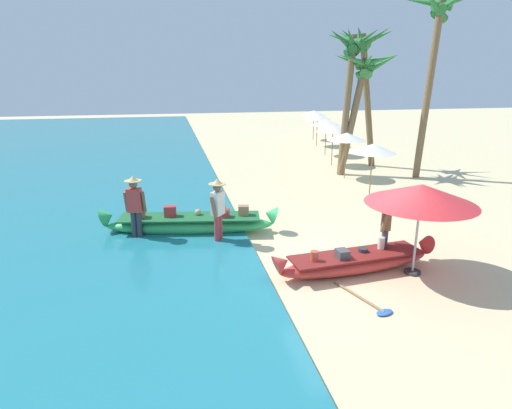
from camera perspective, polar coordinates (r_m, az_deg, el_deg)
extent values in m
plane|color=beige|center=(10.22, 11.97, -7.96)|extent=(80.00, 80.00, 0.00)
ellipsoid|color=red|center=(9.92, 13.01, -7.54)|extent=(3.66, 1.11, 0.40)
cone|color=red|center=(10.78, 21.18, -4.82)|extent=(0.46, 0.48, 0.51)
cone|color=red|center=(9.10, 3.47, -7.68)|extent=(0.46, 0.48, 0.51)
cube|color=maroon|center=(9.84, 13.08, -6.47)|extent=(3.09, 1.06, 0.04)
cylinder|color=#B74C38|center=(9.30, 7.70, -6.79)|extent=(0.17, 0.17, 0.24)
cube|color=#424247|center=(9.54, 11.31, -6.45)|extent=(0.26, 0.30, 0.20)
cylinder|color=#2D2D33|center=(9.98, 13.91, -5.88)|extent=(0.21, 0.21, 0.10)
cylinder|color=silver|center=(10.21, 16.18, -4.95)|extent=(0.16, 0.16, 0.29)
ellipsoid|color=#38B760|center=(12.01, -8.67, -2.72)|extent=(4.59, 1.54, 0.48)
cone|color=#38B760|center=(11.87, 1.91, -1.28)|extent=(0.51, 0.57, 0.57)
cone|color=#38B760|center=(12.35, -18.97, -1.49)|extent=(0.51, 0.57, 0.57)
cube|color=#1E6435|center=(11.93, -8.73, -1.64)|extent=(3.88, 1.45, 0.04)
cube|color=#9E754C|center=(12.06, -15.00, -1.17)|extent=(0.26, 0.29, 0.26)
cube|color=#B73333|center=(11.99, -11.26, -0.91)|extent=(0.34, 0.25, 0.30)
sphere|color=tan|center=(12.00, -7.65, -1.02)|extent=(0.18, 0.18, 0.18)
cube|color=#B73333|center=(11.75, -4.23, -1.15)|extent=(0.33, 0.34, 0.24)
cube|color=#9E754C|center=(11.86, -1.65, -0.82)|extent=(0.32, 0.26, 0.28)
cylinder|color=#B2383D|center=(11.24, -4.79, -3.13)|extent=(0.14, 0.14, 0.78)
cylinder|color=#B2383D|center=(11.13, -5.18, -3.35)|extent=(0.14, 0.14, 0.78)
cube|color=silver|center=(10.97, -5.08, 0.17)|extent=(0.40, 0.42, 0.60)
cylinder|color=brown|center=(11.16, -4.35, 0.21)|extent=(0.21, 0.20, 0.55)
cylinder|color=brown|center=(10.79, -5.64, -0.41)|extent=(0.21, 0.20, 0.55)
sphere|color=brown|center=(10.85, -5.13, 2.30)|extent=(0.22, 0.22, 0.22)
cylinder|color=tan|center=(10.83, -5.15, 2.71)|extent=(0.44, 0.44, 0.02)
cone|color=tan|center=(10.82, -5.16, 3.07)|extent=(0.26, 0.26, 0.12)
cylinder|color=#333842|center=(10.36, 16.51, -5.36)|extent=(0.14, 0.14, 0.86)
cylinder|color=#333842|center=(10.49, 16.52, -5.08)|extent=(0.14, 0.14, 0.86)
cube|color=brown|center=(10.18, 16.86, -1.40)|extent=(0.37, 0.42, 0.60)
cylinder|color=brown|center=(9.98, 16.69, -2.07)|extent=(0.22, 0.18, 0.55)
cylinder|color=brown|center=(10.42, 16.75, -1.27)|extent=(0.22, 0.18, 0.55)
sphere|color=brown|center=(10.06, 17.06, 0.87)|extent=(0.22, 0.22, 0.22)
cylinder|color=#333842|center=(11.81, -15.78, -2.74)|extent=(0.14, 0.14, 0.78)
cylinder|color=#333842|center=(11.77, -15.12, -2.75)|extent=(0.14, 0.14, 0.78)
cube|color=#DB3D38|center=(11.58, -15.72, 0.55)|extent=(0.40, 0.29, 0.63)
cylinder|color=brown|center=(11.68, -16.76, 0.34)|extent=(0.13, 0.22, 0.57)
cylinder|color=brown|center=(11.54, -14.58, 0.33)|extent=(0.13, 0.22, 0.57)
sphere|color=brown|center=(11.47, -15.89, 2.62)|extent=(0.22, 0.22, 0.22)
cylinder|color=tan|center=(11.45, -15.92, 3.01)|extent=(0.44, 0.44, 0.02)
cone|color=tan|center=(11.43, -15.95, 3.35)|extent=(0.26, 0.26, 0.12)
cylinder|color=#B7B7BC|center=(9.90, 20.47, -3.24)|extent=(0.05, 0.05, 2.01)
cone|color=red|center=(9.67, 20.97, 1.29)|extent=(2.32, 2.32, 0.42)
cylinder|color=#333338|center=(10.26, 19.91, -8.36)|extent=(0.36, 0.36, 0.06)
cylinder|color=#8E6B47|center=(15.73, 14.93, 4.30)|extent=(0.04, 0.04, 1.90)
cone|color=silver|center=(15.58, 15.16, 7.17)|extent=(1.60, 1.60, 0.32)
cylinder|color=#8E6B47|center=(18.40, 11.72, 6.30)|extent=(0.04, 0.04, 1.90)
cone|color=silver|center=(18.27, 11.87, 8.76)|extent=(1.60, 1.60, 0.32)
cylinder|color=#8E6B47|center=(20.98, 10.03, 7.68)|extent=(0.04, 0.04, 1.90)
cone|color=silver|center=(20.87, 10.14, 9.84)|extent=(1.60, 1.60, 0.32)
cylinder|color=#8E6B47|center=(23.51, 9.17, 8.70)|extent=(0.04, 0.04, 1.90)
cone|color=silver|center=(23.41, 9.27, 10.63)|extent=(1.60, 1.60, 0.32)
cylinder|color=#8E6B47|center=(26.57, 8.03, 9.68)|extent=(0.04, 0.04, 1.90)
cone|color=silver|center=(26.48, 8.11, 11.40)|extent=(1.60, 1.60, 0.32)
cylinder|color=#8E6B47|center=(29.08, 7.60, 10.32)|extent=(0.04, 0.04, 1.90)
cone|color=silver|center=(29.00, 7.66, 11.89)|extent=(1.60, 1.60, 0.32)
cylinder|color=brown|center=(20.85, 14.48, 12.86)|extent=(1.19, 0.28, 5.92)
cone|color=#287033|center=(20.91, 15.25, 20.30)|extent=(1.95, 0.41, 1.07)
cone|color=#287033|center=(21.05, 13.85, 20.33)|extent=(0.92, 1.42, 1.04)
cone|color=#287033|center=(20.94, 12.69, 20.55)|extent=(1.22, 1.70, 0.97)
cone|color=#287033|center=(20.51, 12.77, 20.34)|extent=(1.37, 0.40, 1.14)
cone|color=#287033|center=(20.14, 13.64, 20.61)|extent=(1.35, 1.84, 1.02)
cone|color=#287033|center=(20.33, 15.08, 20.29)|extent=(1.16, 1.85, 1.18)
cylinder|color=brown|center=(18.94, 11.86, 12.42)|extent=(0.55, 0.28, 5.73)
cone|color=#23602D|center=(19.20, 14.24, 20.02)|extent=(1.82, 0.40, 1.23)
cone|color=#23602D|center=(19.47, 12.86, 20.29)|extent=(1.14, 1.75, 1.03)
cone|color=#23602D|center=(19.33, 11.49, 20.64)|extent=(1.19, 1.93, 0.80)
cone|color=#23602D|center=(18.79, 11.59, 20.31)|extent=(1.45, 0.45, 1.12)
cone|color=#23602D|center=(18.59, 12.45, 20.32)|extent=(1.14, 1.34, 1.10)
cone|color=#23602D|center=(18.73, 13.91, 20.28)|extent=(1.10, 1.52, 1.08)
cylinder|color=brown|center=(19.01, 12.65, 11.03)|extent=(1.11, 0.28, 4.87)
cone|color=#337F3D|center=(19.26, 15.83, 17.25)|extent=(1.88, 0.62, 1.21)
cone|color=#337F3D|center=(19.60, 14.46, 17.49)|extent=(1.26, 1.74, 1.07)
cone|color=#337F3D|center=(19.50, 13.57, 17.44)|extent=(0.49, 1.66, 1.14)
cone|color=#337F3D|center=(19.08, 12.84, 17.81)|extent=(1.72, 0.98, 0.89)
cone|color=#337F3D|center=(18.73, 13.15, 17.95)|extent=(1.93, 1.01, 0.77)
cone|color=#337F3D|center=(18.67, 14.57, 17.87)|extent=(0.77, 1.68, 0.75)
cone|color=#337F3D|center=(18.82, 15.63, 17.80)|extent=(1.24, 1.79, 0.74)
cylinder|color=brown|center=(19.23, 21.73, 13.50)|extent=(0.57, 0.28, 6.95)
cone|color=#287033|center=(19.69, 24.40, 23.13)|extent=(1.60, 0.39, 0.73)
cone|color=#287033|center=(19.92, 23.06, 23.08)|extent=(1.08, 1.71, 0.85)
cone|color=#287033|center=(19.54, 21.69, 23.50)|extent=(1.65, 1.49, 0.71)
cone|color=#287033|center=(18.99, 22.49, 23.13)|extent=(1.75, 1.22, 1.18)
cone|color=#287033|center=(19.16, 24.39, 23.08)|extent=(0.81, 1.72, 0.99)
cylinder|color=#8E6B47|center=(8.94, 13.22, -11.64)|extent=(0.51, 1.36, 0.05)
ellipsoid|color=#2D60B7|center=(8.52, 16.58, -13.46)|extent=(0.41, 0.31, 0.03)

